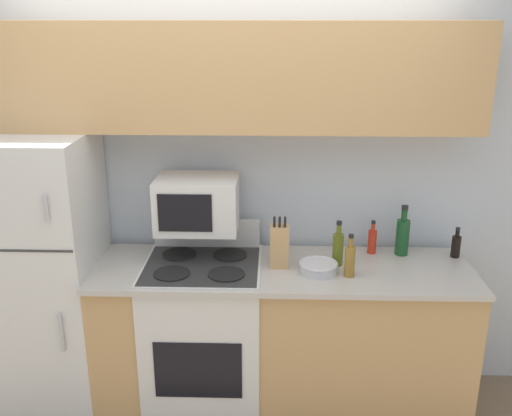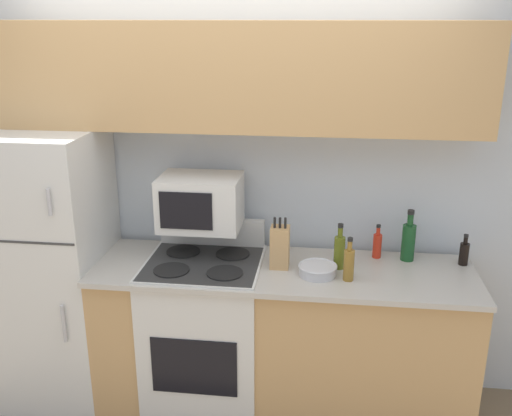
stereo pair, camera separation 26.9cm
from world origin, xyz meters
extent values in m
cube|color=silver|center=(0.00, 0.66, 1.27)|extent=(8.00, 0.05, 2.55)
cube|color=tan|center=(0.32, 0.30, 0.45)|extent=(2.11, 0.60, 0.89)
cube|color=#BCB7AD|center=(0.32, 0.28, 0.91)|extent=(2.11, 0.64, 0.03)
cube|color=silver|center=(-1.05, 0.31, 0.83)|extent=(0.63, 0.63, 1.65)
cube|color=#383838|center=(-1.05, 0.00, 1.12)|extent=(0.61, 0.01, 0.01)
cylinder|color=#B7B7BC|center=(-0.85, -0.01, 1.36)|extent=(0.02, 0.02, 0.14)
cylinder|color=#B7B7BC|center=(-0.85, -0.01, 0.66)|extent=(0.02, 0.02, 0.22)
cube|color=tan|center=(0.00, 0.48, 1.94)|extent=(2.74, 0.31, 0.58)
cube|color=silver|center=(-0.14, 0.28, 0.47)|extent=(0.65, 0.60, 0.93)
cube|color=black|center=(-0.14, -0.02, 0.45)|extent=(0.47, 0.01, 0.34)
cube|color=#2D2D2D|center=(-0.14, 0.28, 0.93)|extent=(0.63, 0.57, 0.01)
cube|color=silver|center=(-0.14, 0.57, 1.01)|extent=(0.63, 0.06, 0.16)
cylinder|color=black|center=(-0.28, 0.15, 0.94)|extent=(0.20, 0.20, 0.01)
cylinder|color=black|center=(0.01, 0.15, 0.94)|extent=(0.20, 0.20, 0.01)
cylinder|color=black|center=(-0.28, 0.42, 0.94)|extent=(0.20, 0.20, 0.01)
cylinder|color=black|center=(0.01, 0.42, 0.94)|extent=(0.20, 0.20, 0.01)
cube|color=silver|center=(-0.17, 0.41, 1.25)|extent=(0.46, 0.33, 0.30)
cube|color=black|center=(-0.21, 0.25, 1.25)|extent=(0.29, 0.01, 0.21)
cube|color=tan|center=(0.29, 0.30, 1.04)|extent=(0.10, 0.11, 0.23)
cylinder|color=black|center=(0.27, 0.29, 1.19)|extent=(0.01, 0.01, 0.06)
cylinder|color=black|center=(0.29, 0.29, 1.19)|extent=(0.01, 0.01, 0.06)
cylinder|color=black|center=(0.32, 0.29, 1.19)|extent=(0.01, 0.01, 0.06)
cylinder|color=silver|center=(0.51, 0.22, 0.95)|extent=(0.20, 0.20, 0.05)
torus|color=silver|center=(0.51, 0.22, 0.98)|extent=(0.21, 0.21, 0.01)
cylinder|color=red|center=(0.84, 0.50, 0.99)|extent=(0.05, 0.05, 0.14)
cylinder|color=red|center=(0.84, 0.50, 1.09)|extent=(0.02, 0.02, 0.04)
cylinder|color=black|center=(0.84, 0.50, 1.12)|extent=(0.02, 0.02, 0.02)
cylinder|color=#194C23|center=(1.01, 0.49, 1.03)|extent=(0.08, 0.08, 0.21)
cylinder|color=#194C23|center=(1.01, 0.49, 1.17)|extent=(0.03, 0.03, 0.07)
cylinder|color=black|center=(1.01, 0.49, 1.21)|extent=(0.04, 0.04, 0.02)
cylinder|color=black|center=(1.31, 0.46, 0.99)|extent=(0.05, 0.05, 0.13)
cylinder|color=black|center=(1.31, 0.46, 1.07)|extent=(0.02, 0.02, 0.04)
cylinder|color=black|center=(1.31, 0.46, 1.10)|extent=(0.03, 0.03, 0.01)
cylinder|color=#5B6619|center=(0.62, 0.32, 1.02)|extent=(0.06, 0.06, 0.18)
cylinder|color=#5B6619|center=(0.62, 0.32, 1.13)|extent=(0.03, 0.03, 0.06)
cylinder|color=black|center=(0.62, 0.32, 1.17)|extent=(0.03, 0.03, 0.02)
cylinder|color=olive|center=(0.67, 0.18, 1.01)|extent=(0.06, 0.06, 0.17)
cylinder|color=olive|center=(0.67, 0.18, 1.12)|extent=(0.03, 0.03, 0.05)
cylinder|color=black|center=(0.67, 0.18, 1.15)|extent=(0.03, 0.03, 0.02)
camera|label=1|loc=(0.26, -2.62, 2.24)|focal=40.00mm
camera|label=2|loc=(0.52, -2.60, 2.24)|focal=40.00mm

